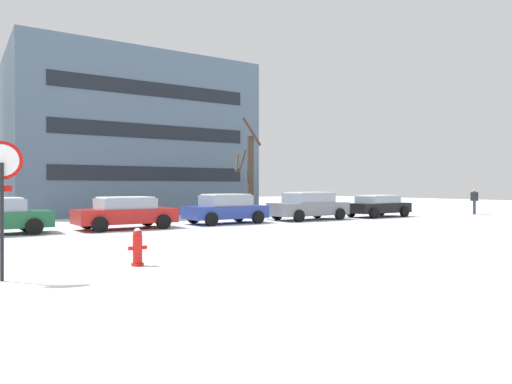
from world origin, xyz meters
TOP-DOWN VIEW (x-y plane):
  - ground_plane at (0.00, 0.00)m, footprint 120.00×120.00m
  - road_surface at (0.00, 3.30)m, footprint 80.00×8.60m
  - stop_sign at (-2.11, -1.66)m, footprint 0.76×0.21m
  - fire_hydrant at (0.73, -1.24)m, footprint 0.44×0.30m
  - parked_car_red at (3.40, 8.45)m, footprint 4.30×2.23m
  - parked_car_blue at (8.58, 8.77)m, footprint 4.17×2.17m
  - parked_car_gray at (13.76, 8.64)m, footprint 4.63×2.24m
  - parked_car_black at (18.94, 8.38)m, footprint 4.27×2.18m
  - pedestrian_crossing at (26.48, 6.87)m, footprint 0.35×0.42m
  - tree_far_left at (11.58, 11.39)m, footprint 1.55×1.92m
  - building_far_right at (7.76, 22.65)m, footprint 15.77×11.94m

SIDE VIEW (x-z plane):
  - ground_plane at x=0.00m, z-range 0.00..0.00m
  - road_surface at x=0.00m, z-range 0.00..0.00m
  - fire_hydrant at x=0.73m, z-range 0.00..0.89m
  - parked_car_black at x=18.94m, z-range 0.03..1.36m
  - parked_car_red at x=3.40m, z-range 0.02..1.43m
  - parked_car_blue at x=8.58m, z-range 0.01..1.50m
  - parked_car_gray at x=13.76m, z-range 0.01..1.56m
  - pedestrian_crossing at x=26.48m, z-range 0.14..1.85m
  - stop_sign at x=-2.11m, z-range 0.56..3.31m
  - tree_far_left at x=11.58m, z-range -0.30..5.52m
  - building_far_right at x=7.76m, z-range 0.00..10.76m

